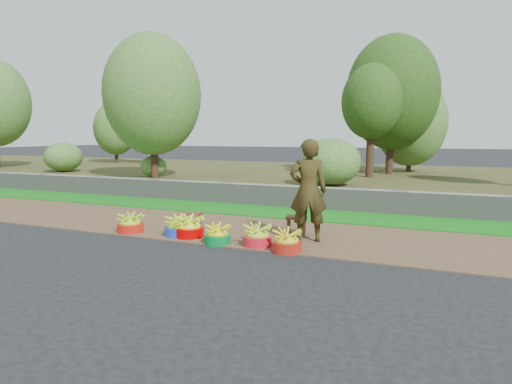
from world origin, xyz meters
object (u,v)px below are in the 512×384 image
at_px(stool_left, 194,215).
at_px(vendor_woman, 308,190).
at_px(basin_a, 130,224).
at_px(basin_c, 189,228).
at_px(basin_e, 257,237).
at_px(stool_right, 297,220).
at_px(basin_f, 287,242).
at_px(basin_d, 217,235).
at_px(basin_b, 179,227).

height_order(stool_left, vendor_woman, vendor_woman).
distance_m(basin_a, basin_c, 1.22).
bearing_deg(basin_c, basin_a, -175.70).
bearing_deg(basin_e, basin_a, -179.97).
relative_size(basin_a, basin_c, 0.93).
distance_m(stool_right, vendor_woman, 0.78).
height_order(basin_c, stool_left, basin_c).
height_order(basin_c, basin_e, basin_c).
bearing_deg(basin_f, basin_d, 178.44).
distance_m(basin_a, basin_e, 2.56).
height_order(basin_c, vendor_woman, vendor_woman).
bearing_deg(basin_d, basin_b, 167.14).
bearing_deg(stool_right, basin_a, -161.33).
relative_size(basin_c, basin_e, 1.07).
bearing_deg(stool_right, basin_e, -110.31).
relative_size(basin_f, stool_right, 1.12).
relative_size(basin_d, basin_e, 0.91).
height_order(basin_d, stool_right, stool_right).
distance_m(basin_b, basin_c, 0.22).
bearing_deg(basin_f, basin_e, 165.21).
relative_size(basin_a, basin_b, 0.97).
distance_m(basin_a, stool_left, 1.23).
distance_m(basin_d, stool_right, 1.52).
bearing_deg(basin_a, basin_d, -3.38).
xyz_separation_m(basin_c, basin_f, (1.90, -0.24, -0.02)).
relative_size(basin_c, stool_right, 1.22).
distance_m(basin_a, basin_b, 1.00).
bearing_deg(stool_left, basin_c, -64.76).
distance_m(basin_e, stool_left, 1.95).
bearing_deg(vendor_woman, basin_b, -4.61).
bearing_deg(vendor_woman, basin_c, -3.24).
height_order(basin_b, basin_c, basin_c).
relative_size(basin_b, basin_f, 1.05).
height_order(basin_a, basin_d, basin_a).
distance_m(basin_c, basin_e, 1.35).
xyz_separation_m(basin_e, vendor_woman, (0.68, 0.60, 0.72)).
distance_m(basin_d, stool_left, 1.47).
height_order(basin_f, stool_left, basin_f).
distance_m(basin_a, basin_d, 1.89).
relative_size(basin_c, basin_f, 1.10).
distance_m(basin_b, stool_right, 2.13).
distance_m(basin_b, basin_e, 1.57).
distance_m(basin_b, basin_f, 2.13).
bearing_deg(basin_f, stool_left, 155.23).
bearing_deg(basin_c, basin_d, -16.87).
bearing_deg(basin_d, basin_f, -1.56).
distance_m(basin_d, basin_e, 0.68).
relative_size(stool_left, stool_right, 0.83).
distance_m(basin_b, basin_d, 0.91).
relative_size(basin_b, stool_right, 1.17).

